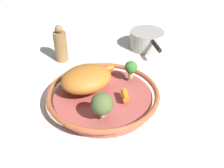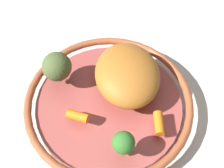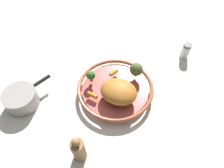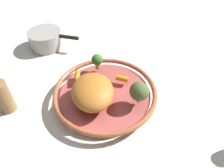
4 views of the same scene
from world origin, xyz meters
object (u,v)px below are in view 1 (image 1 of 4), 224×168
baby_carrot_near_rim (125,95)px  roast_chicken_piece (86,78)px  saucepan (147,40)px  pepper_mill (61,45)px  broccoli_floret_mid (131,68)px  broccoli_floret_large (102,104)px  serving_bowl (103,97)px  baby_carrot_left (107,69)px

baby_carrot_near_rim → roast_chicken_piece: bearing=142.1°
roast_chicken_piece → saucepan: bearing=43.6°
pepper_mill → saucepan: 0.36m
roast_chicken_piece → broccoli_floret_mid: 0.15m
roast_chicken_piece → broccoli_floret_large: size_ratio=2.15×
serving_bowl → baby_carrot_left: size_ratio=7.55×
baby_carrot_left → saucepan: bearing=43.7°
pepper_mill → saucepan: pepper_mill is taller
broccoli_floret_large → broccoli_floret_mid: bearing=51.0°
baby_carrot_near_rim → broccoli_floret_large: 0.11m
roast_chicken_piece → broccoli_floret_large: broccoli_floret_large is taller
serving_bowl → roast_chicken_piece: size_ratio=2.19×
roast_chicken_piece → baby_carrot_near_rim: bearing=-37.9°
baby_carrot_left → broccoli_floret_large: broccoli_floret_large is taller
roast_chicken_piece → broccoli_floret_mid: bearing=7.8°
baby_carrot_left → baby_carrot_near_rim: bearing=-83.4°
pepper_mill → saucepan: (0.35, 0.02, -0.03)m
serving_bowl → saucepan: (0.26, 0.32, 0.01)m
serving_bowl → broccoli_floret_mid: 0.13m
baby_carrot_near_rim → serving_bowl: bearing=138.9°
broccoli_floret_mid → pepper_mill: bearing=128.3°
serving_bowl → pepper_mill: (-0.10, 0.30, 0.04)m
roast_chicken_piece → baby_carrot_near_rim: size_ratio=3.75×
roast_chicken_piece → pepper_mill: pepper_mill is taller
serving_bowl → baby_carrot_left: baby_carrot_left is taller
serving_bowl → saucepan: 0.41m
roast_chicken_piece → broccoli_floret_large: bearing=-82.9°
roast_chicken_piece → saucepan: size_ratio=0.70×
serving_bowl → pepper_mill: bearing=107.8°
broccoli_floret_large → pepper_mill: pepper_mill is taller
serving_bowl → baby_carrot_near_rim: size_ratio=8.21×
roast_chicken_piece → broccoli_floret_mid: size_ratio=2.64×
baby_carrot_left → broccoli_floret_mid: size_ratio=0.77×
baby_carrot_near_rim → broccoli_floret_large: size_ratio=0.57×
baby_carrot_left → serving_bowl: bearing=-109.8°
baby_carrot_near_rim → pepper_mill: bearing=113.5°
serving_bowl → baby_carrot_left: bearing=70.2°
baby_carrot_left → saucepan: 0.31m
roast_chicken_piece → serving_bowl: bearing=-33.4°
baby_carrot_left → pepper_mill: 0.24m
broccoli_floret_mid → saucepan: broccoli_floret_mid is taller
serving_bowl → baby_carrot_near_rim: 0.08m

